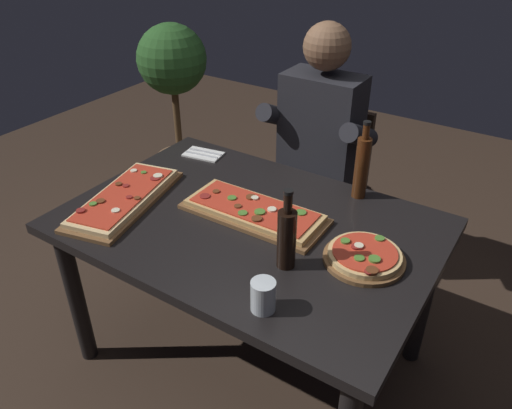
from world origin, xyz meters
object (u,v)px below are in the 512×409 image
Objects in this scene: pizza_rectangular_left at (124,198)px; oil_bottle_amber at (287,237)px; dining_table at (249,242)px; potted_plant_corner at (175,95)px; tumbler_near_camera at (263,296)px; wine_bottle_dark at (362,166)px; pizza_round_far at (364,256)px; seated_diner at (316,146)px; pizza_rectangular_front at (254,211)px; diner_chair at (323,181)px.

pizza_rectangular_left is 2.07× the size of oil_bottle_amber.
dining_table is 1.20× the size of potted_plant_corner.
dining_table is 0.50m from tumbler_near_camera.
wine_bottle_dark is 3.21× the size of tumbler_near_camera.
pizza_rectangular_left is 2.16× the size of pizza_round_far.
wine_bottle_dark is 1.58m from potted_plant_corner.
tumbler_near_camera is at bearing -70.49° from seated_diner.
pizza_rectangular_left is at bearing -57.75° from potted_plant_corner.
pizza_round_far is at bearing 10.01° from pizza_rectangular_left.
tumbler_near_camera is (-0.16, -0.38, 0.03)m from pizza_round_far.
tumbler_near_camera is 2.00m from potted_plant_corner.
wine_bottle_dark is 0.28× the size of potted_plant_corner.
potted_plant_corner is (-1.20, 0.91, -0.03)m from pizza_rectangular_front.
tumbler_near_camera is at bearing -113.32° from pizza_round_far.
wine_bottle_dark is 0.56m from oil_bottle_amber.
oil_bottle_amber is 1.83m from potted_plant_corner.
potted_plant_corner is at bearing 174.93° from diner_chair.
dining_table is at bearing -178.52° from pizza_round_far.
wine_bottle_dark is 1.13× the size of oil_bottle_amber.
tumbler_near_camera is 1.17m from seated_diner.
oil_bottle_amber is 2.84× the size of tumbler_near_camera.
pizza_round_far is 1.05m from diner_chair.
dining_table is at bearing 148.88° from oil_bottle_amber.
dining_table is at bearing -38.44° from potted_plant_corner.
pizza_round_far is at bearing 66.68° from tumbler_near_camera.
tumbler_near_camera is 0.09× the size of potted_plant_corner.
wine_bottle_dark reaches higher than dining_table.
wine_bottle_dark is at bearing -50.84° from diner_chair.
diner_chair is at bearing 107.73° from tumbler_near_camera.
tumbler_near_camera is (0.03, -0.78, -0.09)m from wine_bottle_dark.
pizza_rectangular_front is 0.51m from tumbler_near_camera.
pizza_rectangular_left is 0.98m from pizza_round_far.
pizza_rectangular_front is 1.50m from potted_plant_corner.
potted_plant_corner is at bearing 142.73° from oil_bottle_amber.
potted_plant_corner reaches higher than diner_chair.
dining_table is at bearing 17.54° from pizza_rectangular_left.
oil_bottle_amber is (0.26, -0.20, 0.10)m from pizza_rectangular_front.
wine_bottle_dark reaches higher than oil_bottle_amber.
oil_bottle_amber is (0.25, -0.15, 0.21)m from dining_table.
oil_bottle_amber is at bearing -142.53° from pizza_round_far.
seated_diner is (-0.09, 0.74, 0.10)m from dining_table.
pizza_round_far is 2.72× the size of tumbler_near_camera.
pizza_rectangular_left is at bearing -143.93° from wine_bottle_dark.
diner_chair is at bearing 96.08° from pizza_rectangular_front.
potted_plant_corner is (-1.11, 0.10, 0.24)m from diner_chair.
wine_bottle_dark reaches higher than pizza_rectangular_left.
pizza_round_far is at bearing -56.61° from diner_chair.
pizza_rectangular_front is at bearing -127.74° from wine_bottle_dark.
pizza_round_far is 0.91m from seated_diner.
seated_diner is (-0.39, 1.11, -0.05)m from tumbler_near_camera.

